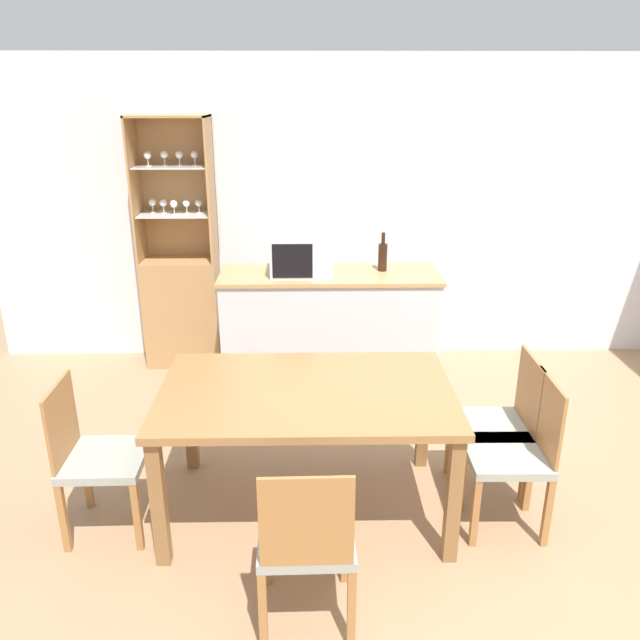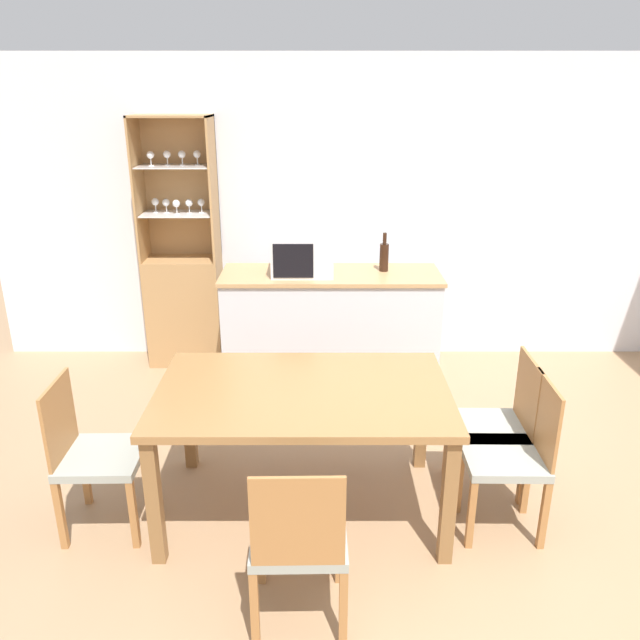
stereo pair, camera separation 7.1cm
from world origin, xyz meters
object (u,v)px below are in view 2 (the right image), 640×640
object	(u,v)px
dining_chair_head_near	(299,540)
microwave	(303,254)
dining_chair_side_right_far	(497,427)
dining_table	(304,404)
dining_chair_side_right_near	(512,455)
dining_chair_side_left_near	(95,455)
display_cabinet	(185,292)
wine_bottle	(385,256)

from	to	relation	value
dining_chair_head_near	microwave	size ratio (longest dim) A/B	1.89
dining_chair_side_right_far	dining_chair_head_near	xyz separation A→B (m)	(-1.11, -0.96, 0.00)
dining_table	dining_chair_side_right_near	bearing A→B (deg)	-7.57
dining_table	dining_chair_side_left_near	bearing A→B (deg)	-172.42
dining_chair_side_right_near	dining_chair_side_left_near	bearing A→B (deg)	90.72
dining_chair_head_near	dining_chair_side_left_near	xyz separation A→B (m)	(-1.11, 0.67, 0.00)
dining_chair_head_near	microwave	distance (m)	2.50
display_cabinet	dining_table	distance (m)	2.35
display_cabinet	dining_chair_side_left_near	xyz separation A→B (m)	(-0.04, -2.24, -0.19)
wine_bottle	dining_chair_side_left_near	bearing A→B (deg)	-133.36
dining_chair_head_near	dining_chair_side_right_near	bearing A→B (deg)	29.93
dining_chair_side_right_near	dining_chair_side_right_far	xyz separation A→B (m)	(-0.00, 0.29, 0.00)
dining_chair_head_near	wine_bottle	world-z (taller)	wine_bottle
microwave	display_cabinet	bearing A→B (deg)	154.29
microwave	dining_chair_side_left_near	bearing A→B (deg)	-121.59
dining_chair_head_near	wine_bottle	distance (m)	2.61
dining_chair_side_right_near	dining_chair_side_right_far	distance (m)	0.29
dining_chair_side_right_near	dining_chair_head_near	distance (m)	1.30
microwave	dining_chair_side_right_far	bearing A→B (deg)	-51.53
microwave	dining_table	bearing A→B (deg)	-88.58
dining_chair_head_near	microwave	bearing A→B (deg)	89.96
dining_chair_head_near	dining_chair_side_right_far	bearing A→B (deg)	39.84
display_cabinet	dining_table	bearing A→B (deg)	-62.89
display_cabinet	dining_chair_side_right_far	xyz separation A→B (m)	(2.19, -1.95, -0.19)
display_cabinet	dining_chair_side_left_near	distance (m)	2.25
display_cabinet	dining_chair_side_left_near	size ratio (longest dim) A/B	2.39
dining_chair_side_right_far	wine_bottle	world-z (taller)	wine_bottle
display_cabinet	dining_chair_side_right_far	size ratio (longest dim) A/B	2.39
dining_chair_head_near	microwave	xyz separation A→B (m)	(-0.04, 2.41, 0.65)
dining_chair_head_near	dining_chair_side_left_near	distance (m)	1.30
dining_chair_side_right_far	wine_bottle	bearing A→B (deg)	20.08
dining_chair_side_left_near	microwave	distance (m)	2.15
dining_chair_side_left_near	wine_bottle	distance (m)	2.55
dining_chair_side_right_far	wine_bottle	size ratio (longest dim) A/B	2.91
dining_chair_side_right_far	dining_chair_side_left_near	bearing A→B (deg)	98.29
dining_chair_side_left_near	microwave	size ratio (longest dim) A/B	1.89
display_cabinet	wine_bottle	distance (m)	1.77
dining_chair_side_left_near	microwave	xyz separation A→B (m)	(1.07, 1.75, 0.65)
display_cabinet	dining_chair_head_near	world-z (taller)	display_cabinet
dining_table	dining_chair_side_left_near	xyz separation A→B (m)	(-1.11, -0.15, -0.23)
dining_chair_side_right_near	dining_chair_side_right_far	bearing A→B (deg)	0.71
dining_table	microwave	xyz separation A→B (m)	(-0.04, 1.60, 0.42)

